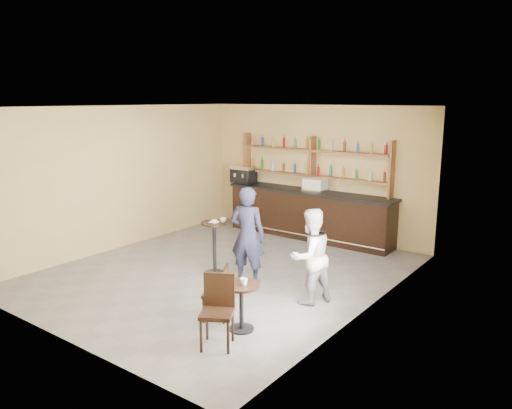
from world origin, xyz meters
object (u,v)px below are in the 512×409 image
Objects in this scene: espresso_machine at (244,174)px; cafe_table at (241,307)px; pastry_case at (315,185)px; pedestal_table at (214,248)px; man_main at (248,235)px; chair_south at (217,313)px; bar_counter at (309,214)px; patron_second at (310,256)px; chair_west at (215,293)px.

cafe_table is (3.79, -4.90, -1.04)m from espresso_machine.
pastry_case is 3.42m from pedestal_table.
pastry_case is 0.73× the size of cafe_table.
espresso_machine is 4.29m from man_main.
pastry_case is 0.29× the size of man_main.
bar_counter is at bearing 78.77° from chair_south.
pedestal_table is at bearing -70.77° from patron_second.
patron_second is (1.89, -3.42, -0.53)m from pastry_case.
espresso_machine is at bearing 119.40° from pedestal_table.
patron_second reaches higher than pedestal_table.
pastry_case is 5.81m from chair_south.
bar_counter is at bearing -177.05° from pastry_case.
man_main reaches higher than patron_second.
man_main is 2.13× the size of chair_west.
espresso_machine reaches higher than patron_second.
chair_west is 1.70m from patron_second.
espresso_machine reaches higher than pastry_case.
cafe_table is at bearing 65.21° from chair_south.
cafe_table is (1.92, -1.60, -0.16)m from pedestal_table.
patron_second reaches higher than chair_west.
chair_south is (1.15, -2.19, -0.40)m from man_main.
pedestal_table reaches higher than chair_south.
cafe_table is at bearing -68.86° from pastry_case.
chair_west is (-0.55, 0.05, 0.07)m from cafe_table.
patron_second is (2.21, -0.12, 0.29)m from pedestal_table.
chair_west is at bearing -75.86° from bar_counter.
pastry_case is at bearing 108.19° from cafe_table.
espresso_machine is (-2.01, 0.00, 0.81)m from bar_counter.
espresso_machine is 1.19× the size of pastry_case.
man_main is at bearing -0.76° from pedestal_table.
pastry_case is at bearing 162.49° from chair_west.
patron_second is at bearing -59.02° from bar_counter.
pedestal_table is 1.21× the size of chair_west.
bar_counter is 2.70× the size of patron_second.
espresso_machine reaches higher than cafe_table.
chair_west is at bearing 174.81° from cafe_table.
chair_west is 0.85× the size of chair_south.
pastry_case is 0.32× the size of patron_second.
man_main is at bearing -78.56° from bar_counter.
chair_south is at bearing -71.67° from bar_counter.
bar_counter is at bearing -0.06° from espresso_machine.
pedestal_table is at bearing 102.38° from chair_south.
bar_counter reaches higher than pedestal_table.
bar_counter reaches higher than cafe_table.
man_main is (0.67, -3.32, 0.32)m from bar_counter.
bar_counter is 5.01m from chair_west.
chair_west reaches higher than cafe_table.
bar_counter is at bearing 87.38° from pedestal_table.
bar_counter is 2.17m from espresso_machine.
bar_counter is 3.31m from pedestal_table.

